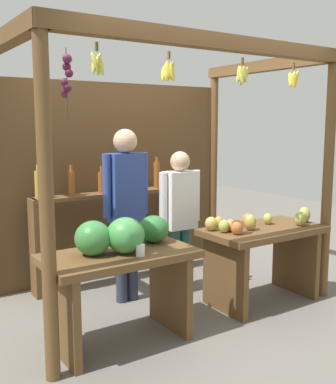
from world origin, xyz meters
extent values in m
plane|color=slate|center=(0.00, 0.00, 0.00)|extent=(12.00, 12.00, 0.00)
cylinder|color=brown|center=(-1.42, -0.89, 1.21)|extent=(0.10, 0.10, 2.42)
cylinder|color=brown|center=(1.42, -0.89, 1.21)|extent=(0.10, 0.10, 2.42)
cylinder|color=brown|center=(1.42, 0.89, 1.21)|extent=(0.10, 0.10, 2.42)
cube|color=brown|center=(0.00, -0.89, 2.36)|extent=(2.93, 0.12, 0.12)
cube|color=brown|center=(-1.42, 0.00, 2.36)|extent=(0.12, 1.88, 0.12)
cube|color=brown|center=(1.42, 0.00, 2.36)|extent=(0.12, 1.88, 0.12)
cube|color=#52381E|center=(0.00, 0.91, 1.09)|extent=(2.83, 0.04, 2.18)
cylinder|color=brown|center=(-0.35, -0.73, 2.25)|extent=(0.02, 0.02, 0.06)
ellipsoid|color=yellow|center=(-0.33, -0.73, 2.15)|extent=(0.04, 0.09, 0.14)
ellipsoid|color=yellow|center=(-0.33, -0.70, 2.13)|extent=(0.06, 0.06, 0.14)
ellipsoid|color=yellow|center=(-0.36, -0.68, 2.14)|extent=(0.07, 0.04, 0.14)
ellipsoid|color=yellow|center=(-0.38, -0.69, 2.12)|extent=(0.07, 0.07, 0.14)
ellipsoid|color=yellow|center=(-0.38, -0.72, 2.12)|extent=(0.04, 0.06, 0.14)
ellipsoid|color=yellow|center=(-0.37, -0.74, 2.14)|extent=(0.06, 0.05, 0.14)
ellipsoid|color=yellow|center=(-0.35, -0.77, 2.12)|extent=(0.06, 0.04, 0.14)
ellipsoid|color=yellow|center=(-0.34, -0.74, 2.14)|extent=(0.06, 0.06, 0.14)
cylinder|color=brown|center=(0.35, -0.78, 2.25)|extent=(0.02, 0.02, 0.06)
ellipsoid|color=#D1CC4C|center=(0.40, -0.78, 2.15)|extent=(0.04, 0.07, 0.14)
ellipsoid|color=#D1CC4C|center=(0.39, -0.76, 2.12)|extent=(0.06, 0.07, 0.14)
ellipsoid|color=#D1CC4C|center=(0.36, -0.74, 2.14)|extent=(0.07, 0.04, 0.14)
ellipsoid|color=#D1CC4C|center=(0.34, -0.76, 2.15)|extent=(0.07, 0.05, 0.14)
ellipsoid|color=#D1CC4C|center=(0.33, -0.78, 2.15)|extent=(0.05, 0.07, 0.14)
ellipsoid|color=#D1CC4C|center=(0.32, -0.80, 2.13)|extent=(0.06, 0.07, 0.14)
ellipsoid|color=#D1CC4C|center=(0.34, -0.81, 2.15)|extent=(0.09, 0.06, 0.14)
ellipsoid|color=#D1CC4C|center=(0.36, -0.81, 2.14)|extent=(0.08, 0.05, 0.14)
ellipsoid|color=#D1CC4C|center=(0.37, -0.80, 2.14)|extent=(0.06, 0.07, 0.14)
cylinder|color=brown|center=(0.99, -0.78, 2.25)|extent=(0.02, 0.02, 0.06)
ellipsoid|color=yellow|center=(1.03, -0.78, 2.15)|extent=(0.04, 0.09, 0.14)
ellipsoid|color=yellow|center=(1.00, -0.75, 2.14)|extent=(0.08, 0.06, 0.15)
ellipsoid|color=yellow|center=(0.97, -0.76, 2.13)|extent=(0.06, 0.07, 0.15)
ellipsoid|color=yellow|center=(0.97, -0.79, 2.12)|extent=(0.06, 0.07, 0.15)
ellipsoid|color=yellow|center=(1.00, -0.80, 2.14)|extent=(0.07, 0.05, 0.15)
cylinder|color=brown|center=(-0.99, -0.79, 2.25)|extent=(0.02, 0.02, 0.06)
ellipsoid|color=#D1CC4C|center=(-0.97, -0.79, 2.12)|extent=(0.04, 0.09, 0.13)
ellipsoid|color=#D1CC4C|center=(-0.98, -0.76, 2.16)|extent=(0.09, 0.06, 0.14)
ellipsoid|color=#D1CC4C|center=(-1.01, -0.78, 2.13)|extent=(0.07, 0.07, 0.14)
ellipsoid|color=#D1CC4C|center=(-1.02, -0.81, 2.16)|extent=(0.06, 0.07, 0.14)
ellipsoid|color=#D1CC4C|center=(-0.98, -0.83, 2.12)|extent=(0.07, 0.05, 0.14)
cylinder|color=#4C422D|center=(-1.08, -0.46, 2.01)|extent=(0.01, 0.01, 0.55)
sphere|color=#511938|center=(-1.08, -0.47, 2.20)|extent=(0.07, 0.07, 0.07)
sphere|color=#47142D|center=(-1.07, -0.44, 2.15)|extent=(0.07, 0.07, 0.07)
sphere|color=#47142D|center=(-1.06, -0.45, 2.10)|extent=(0.06, 0.06, 0.06)
sphere|color=#511938|center=(-1.09, -0.44, 2.04)|extent=(0.06, 0.06, 0.06)
sphere|color=#47142D|center=(-1.08, -0.45, 1.99)|extent=(0.06, 0.06, 0.06)
sphere|color=#601E42|center=(-1.09, -0.43, 1.95)|extent=(0.06, 0.06, 0.06)
cube|color=brown|center=(-0.78, -0.67, 0.71)|extent=(1.19, 0.64, 0.06)
cube|color=brown|center=(-1.25, -0.67, 0.34)|extent=(0.06, 0.58, 0.68)
cube|color=brown|center=(-0.30, -0.67, 0.34)|extent=(0.06, 0.58, 0.68)
ellipsoid|color=#2D7533|center=(-0.39, -0.55, 0.86)|extent=(0.36, 0.36, 0.23)
ellipsoid|color=#38843D|center=(-0.98, -0.63, 0.87)|extent=(0.39, 0.39, 0.27)
ellipsoid|color=#429347|center=(-0.75, -0.71, 0.88)|extent=(0.42, 0.42, 0.28)
cylinder|color=white|center=(-0.69, -0.85, 0.79)|extent=(0.07, 0.07, 0.09)
cube|color=brown|center=(0.78, -0.67, 0.71)|extent=(1.19, 0.64, 0.06)
cube|color=brown|center=(0.30, -0.67, 0.34)|extent=(0.06, 0.58, 0.68)
cube|color=brown|center=(1.25, -0.67, 0.34)|extent=(0.06, 0.58, 0.68)
ellipsoid|color=gold|center=(0.42, -0.43, 0.80)|extent=(0.13, 0.13, 0.11)
ellipsoid|color=#A8B24C|center=(0.92, -0.58, 0.80)|extent=(0.12, 0.12, 0.11)
ellipsoid|color=#B79E47|center=(0.28, -0.49, 0.81)|extent=(0.14, 0.14, 0.13)
ellipsoid|color=#A8B24C|center=(0.33, -0.61, 0.80)|extent=(0.12, 0.12, 0.12)
ellipsoid|color=#CC7038|center=(0.68, -0.55, 0.81)|extent=(0.13, 0.13, 0.13)
ellipsoid|color=#CC7038|center=(0.38, -0.74, 0.81)|extent=(0.16, 0.16, 0.14)
ellipsoid|color=#A8B24C|center=(1.29, -0.72, 0.82)|extent=(0.16, 0.16, 0.16)
ellipsoid|color=#E07F47|center=(0.42, -0.60, 0.80)|extent=(0.14, 0.14, 0.11)
ellipsoid|color=#A8B24C|center=(1.14, -0.81, 0.81)|extent=(0.16, 0.16, 0.14)
ellipsoid|color=#B79E47|center=(0.59, -0.68, 0.82)|extent=(0.14, 0.14, 0.15)
cube|color=brown|center=(-1.03, 0.67, 0.50)|extent=(0.05, 0.20, 1.00)
cube|color=brown|center=(0.81, 0.67, 0.50)|extent=(0.05, 0.20, 1.00)
cube|color=brown|center=(-0.11, 0.67, 0.98)|extent=(1.84, 0.22, 0.04)
cylinder|color=gold|center=(-0.97, 0.67, 1.14)|extent=(0.07, 0.07, 0.27)
cylinder|color=gold|center=(-0.97, 0.67, 1.30)|extent=(0.03, 0.03, 0.06)
cylinder|color=#994C1E|center=(-0.63, 0.67, 1.13)|extent=(0.07, 0.07, 0.26)
cylinder|color=#994C1E|center=(-0.63, 0.67, 1.29)|extent=(0.03, 0.03, 0.06)
cylinder|color=#994C1E|center=(-0.29, 0.67, 1.11)|extent=(0.08, 0.08, 0.23)
cylinder|color=#994C1E|center=(-0.29, 0.67, 1.26)|extent=(0.04, 0.04, 0.06)
cylinder|color=gold|center=(0.06, 0.67, 1.13)|extent=(0.07, 0.07, 0.26)
cylinder|color=gold|center=(0.06, 0.67, 1.29)|extent=(0.03, 0.03, 0.06)
cylinder|color=#994C1E|center=(0.41, 0.67, 1.15)|extent=(0.07, 0.07, 0.30)
cylinder|color=#994C1E|center=(0.41, 0.67, 1.33)|extent=(0.03, 0.03, 0.06)
cylinder|color=#D8B266|center=(0.75, 0.67, 1.13)|extent=(0.07, 0.07, 0.26)
cylinder|color=#D8B266|center=(0.75, 0.67, 1.29)|extent=(0.03, 0.03, 0.06)
cylinder|color=#2A3145|center=(-0.37, 0.08, 0.39)|extent=(0.11, 0.11, 0.79)
cylinder|color=#2A3145|center=(-0.25, 0.08, 0.39)|extent=(0.11, 0.11, 0.79)
cube|color=#2D428C|center=(-0.31, 0.08, 1.12)|extent=(0.32, 0.19, 0.67)
cylinder|color=#2D428C|center=(-0.51, 0.08, 1.16)|extent=(0.08, 0.08, 0.60)
cylinder|color=#2D428C|center=(-0.11, 0.08, 1.16)|extent=(0.08, 0.08, 0.60)
sphere|color=tan|center=(-0.31, 0.08, 1.57)|extent=(0.23, 0.23, 0.23)
cylinder|color=#295B56|center=(0.17, -0.05, 0.34)|extent=(0.11, 0.11, 0.69)
cylinder|color=#295B56|center=(0.29, -0.05, 0.34)|extent=(0.11, 0.11, 0.69)
cube|color=white|center=(0.23, -0.05, 0.97)|extent=(0.32, 0.19, 0.58)
cylinder|color=white|center=(0.03, -0.05, 1.00)|extent=(0.08, 0.08, 0.52)
cylinder|color=white|center=(0.43, -0.05, 1.00)|extent=(0.08, 0.08, 0.52)
sphere|color=tan|center=(0.23, -0.05, 1.36)|extent=(0.20, 0.20, 0.20)
camera|label=1|loc=(-2.38, -3.78, 1.74)|focal=43.15mm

